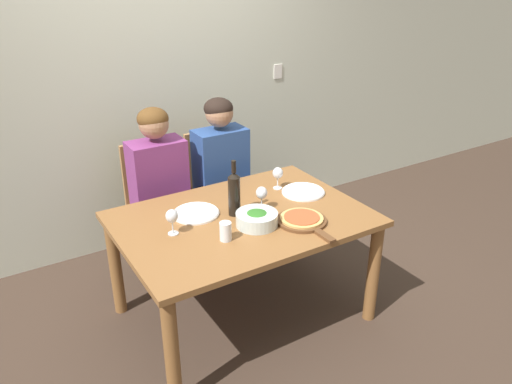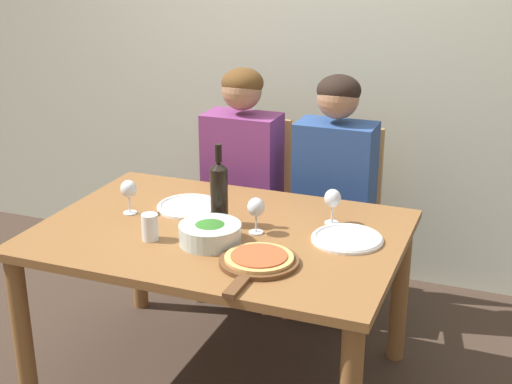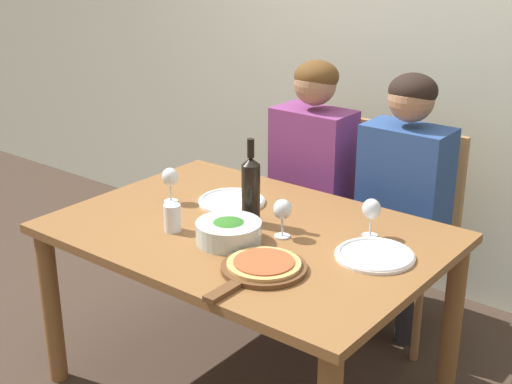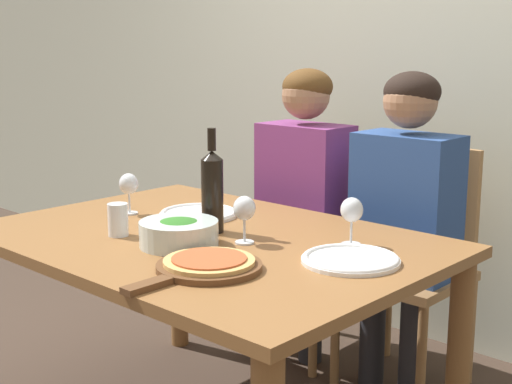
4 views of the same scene
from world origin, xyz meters
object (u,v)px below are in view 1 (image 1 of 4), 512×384
Objects in this scene: dinner_plate_left at (196,213)px; wine_bottle at (234,193)px; person_woman at (159,177)px; wine_glass_right at (278,174)px; chair_left at (156,202)px; broccoli_bowl at (257,219)px; dinner_plate_right at (303,192)px; wine_glass_left at (172,217)px; wine_glass_centre at (262,194)px; chair_right at (216,188)px; person_man at (222,164)px; pizza_on_board at (303,220)px; water_tumbler at (226,231)px.

wine_bottle is at bearing -31.15° from dinner_plate_left.
wine_glass_right is at bearing -40.43° from person_woman.
chair_left is at bearing 134.15° from wine_glass_right.
broccoli_bowl reaches higher than dinner_plate_right.
wine_glass_centre is (0.58, -0.00, 0.00)m from wine_glass_left.
broccoli_bowl is 0.21m from wine_glass_centre.
broccoli_bowl is 1.62× the size of wine_glass_left.
wine_glass_right is at bearing -78.01° from chair_right.
wine_bottle is 1.22× the size of dinner_plate_left.
chair_left is at bearing 103.38° from broccoli_bowl.
wine_bottle reaches higher than broccoli_bowl.
chair_left is 0.96m from wine_glass_right.
person_woman is at bearing 116.54° from wine_glass_centre.
person_man reaches higher than dinner_plate_right.
water_tumbler is (-0.48, 0.06, 0.04)m from pizza_on_board.
wine_glass_right is at bearing -45.85° from chair_left.
chair_right is at bearing 90.00° from person_man.
person_woman reaches higher than pizza_on_board.
chair_left reaches higher than dinner_plate_left.
chair_left is at bearing 90.00° from person_woman.
wine_glass_left is at bearing 158.79° from pizza_on_board.
broccoli_bowl is 0.24m from water_tumbler.
person_woman is at bearing 180.00° from person_man.
chair_right reaches higher than broccoli_bowl.
wine_glass_centre reaches higher than water_tumbler.
dinner_plate_left and dinner_plate_right have the same top height.
dinner_plate_right is at bearing 3.12° from wine_bottle.
person_man is 0.78m from wine_bottle.
dinner_plate_right is (0.73, -0.68, -0.02)m from person_woman.
water_tumbler is at bearing 173.10° from pizza_on_board.
water_tumbler is (-0.62, -0.42, -0.05)m from wine_glass_right.
wine_glass_centre is at bearing -21.93° from dinner_plate_left.
chair_right is 3.32× the size of dinner_plate_left.
wine_glass_left is at bearing -105.99° from person_woman.
dinner_plate_left is at bearing 128.38° from broccoli_bowl.
person_man is 4.37× the size of dinner_plate_left.
person_woman is 4.37× the size of dinner_plate_right.
wine_glass_left is 0.58m from wine_glass_centre.
wine_bottle is 0.27m from dinner_plate_left.
broccoli_bowl is 0.54m from wine_glass_right.
wine_bottle is (-0.29, -0.82, 0.35)m from chair_right.
wine_glass_centre is 1.42× the size of water_tumbler.
dinner_plate_left is (-0.24, 0.31, -0.03)m from broccoli_bowl.
wine_bottle reaches higher than dinner_plate_left.
wine_bottle is 0.41m from wine_glass_left.
wine_glass_left reaches higher than water_tumbler.
wine_glass_centre is at bearing -170.77° from dinner_plate_right.
chair_left is 3.32× the size of dinner_plate_left.
water_tumbler is (0.01, -1.07, 0.27)m from chair_left.
wine_bottle is at bearing 133.83° from pizza_on_board.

